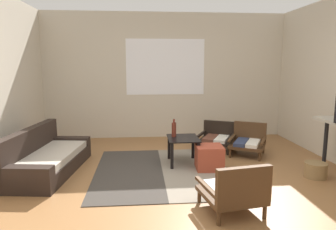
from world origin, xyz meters
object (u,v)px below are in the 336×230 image
(coffee_table, at_px, (183,143))
(wicker_basket, at_px, (316,170))
(armchair_by_window, at_px, (217,137))
(armchair_striped_foreground, at_px, (234,191))
(armchair_corner, at_px, (248,140))
(ottoman_orange, at_px, (209,158))
(couch, at_px, (46,159))
(glass_bottle, at_px, (174,129))

(coffee_table, relative_size, wicker_basket, 1.92)
(armchair_by_window, xyz_separation_m, wicker_basket, (1.04, -1.60, -0.14))
(armchair_striped_foreground, relative_size, armchair_corner, 0.90)
(armchair_corner, bearing_deg, ottoman_orange, -139.70)
(armchair_by_window, relative_size, wicker_basket, 2.64)
(couch, distance_m, ottoman_orange, 2.47)
(coffee_table, bearing_deg, armchair_striped_foreground, -79.80)
(armchair_striped_foreground, bearing_deg, glass_bottle, 104.00)
(armchair_by_window, bearing_deg, glass_bottle, -140.89)
(couch, xyz_separation_m, armchair_by_window, (2.87, 1.04, 0.04))
(coffee_table, distance_m, armchair_striped_foreground, 1.78)
(armchair_by_window, distance_m, armchair_corner, 0.61)
(armchair_striped_foreground, relative_size, ottoman_orange, 1.80)
(armchair_corner, xyz_separation_m, glass_bottle, (-1.38, -0.35, 0.30))
(coffee_table, distance_m, wicker_basket, 1.99)
(couch, distance_m, armchair_corner, 3.40)
(coffee_table, distance_m, armchair_corner, 1.31)
(armchair_by_window, height_order, ottoman_orange, armchair_by_window)
(couch, xyz_separation_m, wicker_basket, (3.91, -0.56, -0.10))
(armchair_by_window, height_order, glass_bottle, glass_bottle)
(couch, height_order, glass_bottle, glass_bottle)
(coffee_table, height_order, armchair_by_window, armchair_by_window)
(armchair_by_window, distance_m, wicker_basket, 1.92)
(armchair_striped_foreground, height_order, wicker_basket, armchair_striped_foreground)
(coffee_table, xyz_separation_m, armchair_striped_foreground, (0.32, -1.75, -0.08))
(armchair_corner, distance_m, wicker_basket, 1.35)
(couch, height_order, armchair_corner, couch)
(ottoman_orange, xyz_separation_m, glass_bottle, (-0.51, 0.39, 0.37))
(couch, relative_size, ottoman_orange, 4.52)
(couch, bearing_deg, armchair_corner, 11.03)
(ottoman_orange, relative_size, glass_bottle, 1.37)
(glass_bottle, bearing_deg, armchair_by_window, 39.11)
(armchair_striped_foreground, distance_m, wicker_basket, 1.79)
(couch, height_order, armchair_by_window, couch)
(glass_bottle, bearing_deg, wicker_basket, -23.85)
(armchair_corner, bearing_deg, coffee_table, -160.71)
(couch, relative_size, armchair_by_window, 2.24)
(armchair_striped_foreground, bearing_deg, couch, 147.55)
(armchair_by_window, bearing_deg, ottoman_orange, -109.68)
(armchair_corner, height_order, ottoman_orange, armchair_corner)
(couch, xyz_separation_m, glass_bottle, (1.96, 0.30, 0.35))
(armchair_by_window, relative_size, ottoman_orange, 2.02)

